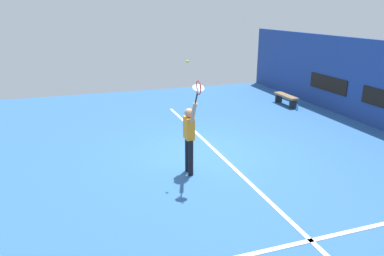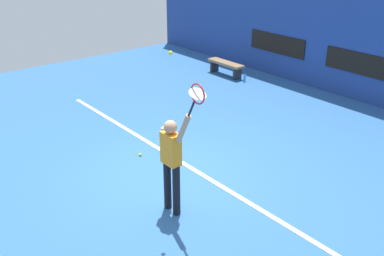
{
  "view_description": "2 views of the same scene",
  "coord_description": "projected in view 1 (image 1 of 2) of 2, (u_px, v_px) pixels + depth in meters",
  "views": [
    {
      "loc": [
        8.91,
        -3.28,
        3.93
      ],
      "look_at": [
        1.14,
        -0.68,
        1.22
      ],
      "focal_mm": 33.55,
      "sensor_mm": 36.0,
      "label": 1
    },
    {
      "loc": [
        6.32,
        -4.58,
        4.47
      ],
      "look_at": [
        0.88,
        -0.13,
        1.33
      ],
      "focal_mm": 41.99,
      "sensor_mm": 36.0,
      "label": 2
    }
  ],
  "objects": [
    {
      "name": "ground_plane",
      "position": [
        202.0,
        154.0,
        10.24
      ],
      "size": [
        18.0,
        18.0,
        0.0
      ],
      "primitive_type": "plane",
      "color": "#2D609E"
    },
    {
      "name": "spare_ball",
      "position": [
        189.0,
        142.0,
        11.12
      ],
      "size": [
        0.07,
        0.07,
        0.07
      ],
      "primitive_type": "sphere",
      "color": "#CCE033",
      "rests_on": "ground_plane"
    },
    {
      "name": "water_bottle",
      "position": [
        297.0,
        107.0,
        14.68
      ],
      "size": [
        0.07,
        0.07,
        0.24
      ],
      "primitive_type": "cylinder",
      "color": "#338CD8",
      "rests_on": "ground_plane"
    },
    {
      "name": "tennis_player",
      "position": [
        189.0,
        135.0,
        8.75
      ],
      "size": [
        0.75,
        0.31,
        1.95
      ],
      "color": "black",
      "rests_on": "ground_plane"
    },
    {
      "name": "court_bench",
      "position": [
        286.0,
        97.0,
        15.41
      ],
      "size": [
        1.4,
        0.36,
        0.45
      ],
      "color": "olive",
      "rests_on": "ground_plane"
    },
    {
      "name": "tennis_racket",
      "position": [
        198.0,
        89.0,
        7.77
      ],
      "size": [
        0.43,
        0.27,
        0.62
      ],
      "color": "black"
    },
    {
      "name": "sponsor_banner_portside",
      "position": [
        328.0,
        84.0,
        14.59
      ],
      "size": [
        2.2,
        0.03,
        0.6
      ],
      "primitive_type": "cube",
      "color": "black"
    },
    {
      "name": "court_baseline",
      "position": [
        217.0,
        152.0,
        10.38
      ],
      "size": [
        10.0,
        0.1,
        0.01
      ],
      "primitive_type": "cube",
      "color": "white",
      "rests_on": "ground_plane"
    },
    {
      "name": "tennis_ball",
      "position": [
        187.0,
        62.0,
        8.02
      ],
      "size": [
        0.07,
        0.07,
        0.07
      ],
      "primitive_type": "sphere",
      "color": "#CCE033"
    },
    {
      "name": "court_sideline",
      "position": [
        379.0,
        225.0,
        6.86
      ],
      "size": [
        0.1,
        7.0,
        0.01
      ],
      "primitive_type": "cube",
      "color": "white",
      "rests_on": "ground_plane"
    }
  ]
}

